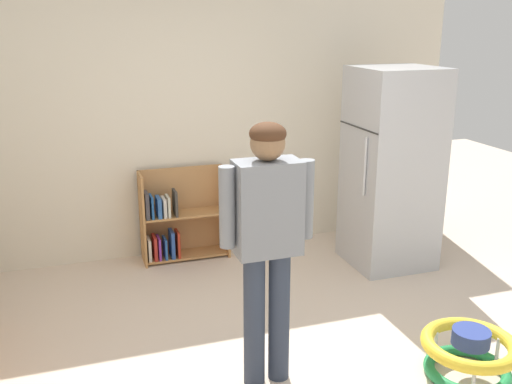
{
  "coord_description": "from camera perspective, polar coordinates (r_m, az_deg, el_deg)",
  "views": [
    {
      "loc": [
        -1.16,
        -2.92,
        2.17
      ],
      "look_at": [
        -0.02,
        0.48,
        1.1
      ],
      "focal_mm": 40.69,
      "sensor_mm": 36.0,
      "label": 1
    }
  ],
  "objects": [
    {
      "name": "standing_person",
      "position": [
        3.37,
        1.11,
        -4.04
      ],
      "size": [
        0.57,
        0.22,
        1.63
      ],
      "color": "#2F394A",
      "rests_on": "ground"
    },
    {
      "name": "baby_walker",
      "position": [
        4.0,
        20.21,
        -14.65
      ],
      "size": [
        0.6,
        0.6,
        0.32
      ],
      "color": "#248E4D",
      "rests_on": "ground"
    },
    {
      "name": "back_wall",
      "position": [
        5.44,
        -6.08,
        7.91
      ],
      "size": [
        5.2,
        0.06,
        2.7
      ],
      "primitive_type": "cube",
      "color": "silver",
      "rests_on": "ground"
    },
    {
      "name": "ground_plane",
      "position": [
        3.82,
        2.7,
        -17.98
      ],
      "size": [
        12.0,
        12.0,
        0.0
      ],
      "primitive_type": "plane",
      "color": "beige",
      "rests_on": "ground"
    },
    {
      "name": "refrigerator",
      "position": [
        5.29,
        13.18,
        2.24
      ],
      "size": [
        0.73,
        0.68,
        1.78
      ],
      "color": "#B7BABF",
      "rests_on": "ground"
    },
    {
      "name": "bookshelf",
      "position": [
        5.45,
        -7.7,
        -2.74
      ],
      "size": [
        0.8,
        0.28,
        0.85
      ],
      "color": "#B98149",
      "rests_on": "ground"
    }
  ]
}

